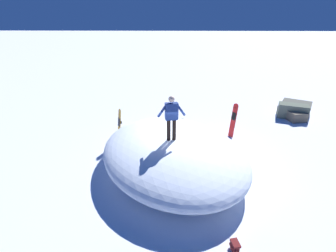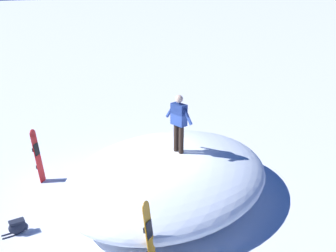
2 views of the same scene
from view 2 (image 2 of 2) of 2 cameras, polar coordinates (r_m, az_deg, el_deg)
ground at (r=11.86m, az=-3.37°, el=-9.89°), size 240.00×240.00×0.00m
snow_mound at (r=11.44m, az=0.05°, el=-7.07°), size 8.24×7.59×1.39m
snowboarder_standing at (r=10.90m, az=1.54°, el=0.85°), size 0.31×1.00×1.64m
snowboard_primary_upright at (r=8.66m, az=-2.67°, el=-15.46°), size 0.34×0.33×1.72m
snowboard_secondary_upright at (r=12.90m, az=-18.06°, el=-3.93°), size 0.34×0.34×1.71m
backpack_near at (r=14.85m, az=9.22°, el=-2.95°), size 0.51×0.28×0.33m
backpack_far at (r=10.86m, az=-20.51°, el=-13.21°), size 0.65×0.25×0.36m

